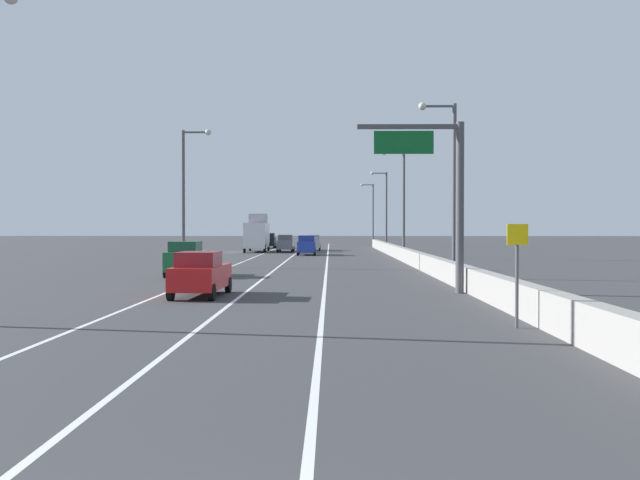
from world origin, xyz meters
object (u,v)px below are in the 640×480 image
Objects in this scene: car_gray_5 at (286,243)px; overhead_sign_gantry at (443,185)px; car_green_4 at (187,259)px; lamp_post_right_fifth at (371,209)px; lamp_post_right_third at (401,196)px; lamp_post_right_fourth at (384,205)px; car_red_0 at (201,274)px; box_truck at (257,234)px; lamp_post_left_mid at (187,188)px; speed_advisory_sign at (517,267)px; car_black_2 at (269,241)px; lamp_post_right_second at (450,177)px; car_silver_3 at (313,243)px; car_blue_1 at (307,245)px.

overhead_sign_gantry is at bearing -79.11° from car_gray_5.
lamp_post_right_fifth is at bearing 78.72° from car_green_4.
lamp_post_right_third is 1.00× the size of lamp_post_right_fourth.
box_truck reaches higher than car_red_0.
car_gray_5 is (5.14, 32.13, -4.71)m from lamp_post_left_mid.
car_black_2 is at bearing 99.94° from speed_advisory_sign.
lamp_post_right_second is 2.23× the size of car_black_2.
speed_advisory_sign is 72.10m from lamp_post_right_fourth.
car_gray_5 is (-11.86, 43.31, -4.71)m from lamp_post_right_second.
car_silver_3 is at bearing 63.97° from car_gray_5.
lamp_post_right_third and lamp_post_right_fourth have the same top height.
lamp_post_right_second reaches higher than car_green_4.
lamp_post_right_fifth is at bearing 89.79° from lamp_post_right_third.
lamp_post_left_mid is 2.10× the size of car_red_0.
lamp_post_left_mid is (-16.92, -66.42, 0.00)m from lamp_post_right_fifth.
overhead_sign_gantry reaches higher than car_green_4.
lamp_post_right_fifth is (1.25, 97.85, 3.93)m from speed_advisory_sign.
speed_advisory_sign is 0.35× the size of box_truck.
car_red_0 is (-12.25, -62.55, -4.75)m from lamp_post_right_fourth.
car_red_0 is (-12.06, -88.42, -4.75)m from lamp_post_right_fifth.
car_black_2 is at bearing -127.23° from lamp_post_right_fifth.
lamp_post_right_third reaches higher than car_green_4.
car_silver_3 is at bearing -107.32° from lamp_post_right_fifth.
car_red_0 is (-11.87, -36.69, -4.75)m from lamp_post_right_third.
lamp_post_right_fifth is 29.79m from car_silver_3.
speed_advisory_sign is 46.30m from lamp_post_right_third.
car_green_4 is (-13.42, 10.97, -3.70)m from overhead_sign_gantry.
overhead_sign_gantry is at bearing 92.29° from speed_advisory_sign.
car_silver_3 is (-7.06, 58.68, -3.79)m from overhead_sign_gantry.
lamp_post_left_mid reaches higher than box_truck.
lamp_post_right_fourth is 44.02m from lamp_post_left_mid.
lamp_post_right_fourth is at bearing 13.90° from car_silver_3.
lamp_post_right_fourth is 2.10× the size of car_red_0.
speed_advisory_sign is 79.36m from car_black_2.
lamp_post_right_second is at bearing -6.79° from car_green_4.
lamp_post_right_fifth is at bearing 78.22° from car_blue_1.
speed_advisory_sign is (0.44, -11.09, -2.96)m from overhead_sign_gantry.
car_silver_3 is (-8.75, -28.08, -4.75)m from lamp_post_right_fifth.
car_black_2 is 14.24m from box_truck.
lamp_post_right_second and lamp_post_right_third have the same top height.
car_black_2 is 1.03× the size of car_silver_3.
car_red_0 is 60.43m from car_silver_3.
lamp_post_right_third is 28.70m from car_green_4.
lamp_post_left_mid is (-16.74, -14.69, 0.00)m from lamp_post_right_third.
car_green_4 is at bearing -101.28° from lamp_post_right_fifth.
car_blue_1 is at bearing 137.51° from lamp_post_right_third.
lamp_post_right_fifth reaches higher than car_green_4.
lamp_post_right_fourth is 2.31× the size of car_silver_3.
overhead_sign_gantry reaches higher than car_red_0.
lamp_post_right_fourth is 20.54m from car_blue_1.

